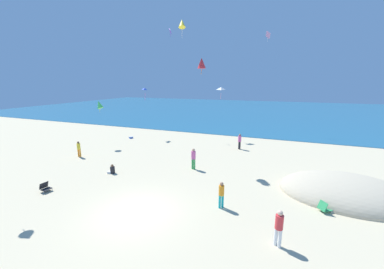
{
  "coord_description": "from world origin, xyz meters",
  "views": [
    {
      "loc": [
        6.77,
        -9.22,
        6.86
      ],
      "look_at": [
        0.0,
        8.35,
        2.53
      ],
      "focal_mm": 21.29,
      "sensor_mm": 36.0,
      "label": 1
    }
  ],
  "objects_px": {
    "person_3": "(221,193)",
    "kite_red": "(202,63)",
    "kite_purple": "(170,31)",
    "person_4": "(112,170)",
    "kite_white": "(221,88)",
    "person_5": "(79,148)",
    "kite_pink": "(268,35)",
    "person_0": "(193,157)",
    "kite_yellow": "(182,23)",
    "person_1": "(279,226)",
    "kite_blue": "(145,89)",
    "beach_chair_far_right": "(324,207)",
    "kite_green": "(99,105)",
    "person_2": "(240,140)",
    "cooler_box": "(131,137)",
    "beach_chair_far_left": "(45,187)"
  },
  "relations": [
    {
      "from": "kite_blue",
      "to": "beach_chair_far_right",
      "type": "bearing_deg",
      "value": -32.54
    },
    {
      "from": "person_3",
      "to": "kite_red",
      "type": "distance_m",
      "value": 10.47
    },
    {
      "from": "person_1",
      "to": "kite_green",
      "type": "relative_size",
      "value": 1.3
    },
    {
      "from": "beach_chair_far_right",
      "to": "person_4",
      "type": "xyz_separation_m",
      "value": [
        -14.34,
        0.2,
        0.01
      ]
    },
    {
      "from": "person_3",
      "to": "person_4",
      "type": "distance_m",
      "value": 9.23
    },
    {
      "from": "beach_chair_far_right",
      "to": "kite_pink",
      "type": "bearing_deg",
      "value": 66.29
    },
    {
      "from": "kite_yellow",
      "to": "kite_pink",
      "type": "xyz_separation_m",
      "value": [
        5.7,
        16.09,
        1.58
      ]
    },
    {
      "from": "beach_chair_far_right",
      "to": "person_1",
      "type": "height_order",
      "value": "person_1"
    },
    {
      "from": "person_2",
      "to": "person_3",
      "type": "bearing_deg",
      "value": 55.38
    },
    {
      "from": "person_2",
      "to": "kite_blue",
      "type": "height_order",
      "value": "kite_blue"
    },
    {
      "from": "kite_red",
      "to": "person_3",
      "type": "bearing_deg",
      "value": -62.19
    },
    {
      "from": "person_5",
      "to": "kite_pink",
      "type": "height_order",
      "value": "kite_pink"
    },
    {
      "from": "beach_chair_far_right",
      "to": "kite_green",
      "type": "height_order",
      "value": "kite_green"
    },
    {
      "from": "kite_green",
      "to": "beach_chair_far_left",
      "type": "bearing_deg",
      "value": -66.64
    },
    {
      "from": "kite_blue",
      "to": "person_1",
      "type": "bearing_deg",
      "value": -43.81
    },
    {
      "from": "beach_chair_far_right",
      "to": "kite_green",
      "type": "relative_size",
      "value": 0.59
    },
    {
      "from": "person_0",
      "to": "kite_white",
      "type": "xyz_separation_m",
      "value": [
        -0.61,
        10.89,
        5.14
      ]
    },
    {
      "from": "person_0",
      "to": "kite_pink",
      "type": "xyz_separation_m",
      "value": [
        3.87,
        18.26,
        12.1
      ]
    },
    {
      "from": "kite_green",
      "to": "kite_red",
      "type": "relative_size",
      "value": 1.03
    },
    {
      "from": "person_1",
      "to": "kite_red",
      "type": "relative_size",
      "value": 1.34
    },
    {
      "from": "kite_blue",
      "to": "kite_pink",
      "type": "distance_m",
      "value": 18.12
    },
    {
      "from": "kite_blue",
      "to": "kite_red",
      "type": "height_order",
      "value": "kite_red"
    },
    {
      "from": "kite_white",
      "to": "person_0",
      "type": "bearing_deg",
      "value": -86.79
    },
    {
      "from": "person_1",
      "to": "person_3",
      "type": "bearing_deg",
      "value": 87.23
    },
    {
      "from": "kite_white",
      "to": "kite_pink",
      "type": "relative_size",
      "value": 1.02
    },
    {
      "from": "person_4",
      "to": "kite_blue",
      "type": "distance_m",
      "value": 13.61
    },
    {
      "from": "kite_white",
      "to": "kite_pink",
      "type": "bearing_deg",
      "value": 58.74
    },
    {
      "from": "kite_green",
      "to": "kite_pink",
      "type": "distance_m",
      "value": 23.56
    },
    {
      "from": "person_0",
      "to": "person_1",
      "type": "relative_size",
      "value": 1.03
    },
    {
      "from": "person_3",
      "to": "person_1",
      "type": "bearing_deg",
      "value": 14.47
    },
    {
      "from": "person_0",
      "to": "kite_yellow",
      "type": "xyz_separation_m",
      "value": [
        -1.83,
        2.17,
        10.51
      ]
    },
    {
      "from": "kite_red",
      "to": "person_5",
      "type": "bearing_deg",
      "value": -166.86
    },
    {
      "from": "person_0",
      "to": "kite_green",
      "type": "distance_m",
      "value": 12.68
    },
    {
      "from": "cooler_box",
      "to": "person_4",
      "type": "distance_m",
      "value": 11.36
    },
    {
      "from": "kite_red",
      "to": "kite_blue",
      "type": "bearing_deg",
      "value": 144.77
    },
    {
      "from": "person_4",
      "to": "person_5",
      "type": "height_order",
      "value": "person_5"
    },
    {
      "from": "person_4",
      "to": "kite_white",
      "type": "height_order",
      "value": "kite_white"
    },
    {
      "from": "beach_chair_far_right",
      "to": "kite_yellow",
      "type": "relative_size",
      "value": 0.51
    },
    {
      "from": "person_1",
      "to": "beach_chair_far_left",
      "type": "bearing_deg",
      "value": 122.79
    },
    {
      "from": "beach_chair_far_left",
      "to": "person_0",
      "type": "xyz_separation_m",
      "value": [
        7.52,
        7.03,
        0.71
      ]
    },
    {
      "from": "beach_chair_far_left",
      "to": "person_2",
      "type": "distance_m",
      "value": 17.26
    },
    {
      "from": "person_4",
      "to": "kite_white",
      "type": "bearing_deg",
      "value": -124.83
    },
    {
      "from": "person_3",
      "to": "kite_purple",
      "type": "bearing_deg",
      "value": 173.69
    },
    {
      "from": "cooler_box",
      "to": "person_1",
      "type": "bearing_deg",
      "value": -38.49
    },
    {
      "from": "person_3",
      "to": "kite_purple",
      "type": "height_order",
      "value": "kite_purple"
    },
    {
      "from": "person_2",
      "to": "kite_pink",
      "type": "xyz_separation_m",
      "value": [
        1.36,
        11.27,
        12.15
      ]
    },
    {
      "from": "cooler_box",
      "to": "person_3",
      "type": "bearing_deg",
      "value": -39.09
    },
    {
      "from": "kite_white",
      "to": "kite_red",
      "type": "xyz_separation_m",
      "value": [
        0.68,
        -9.26,
        2.2
      ]
    },
    {
      "from": "kite_green",
      "to": "person_4",
      "type": "bearing_deg",
      "value": -43.64
    },
    {
      "from": "cooler_box",
      "to": "person_1",
      "type": "xyz_separation_m",
      "value": [
        17.48,
        -13.9,
        0.86
      ]
    }
  ]
}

